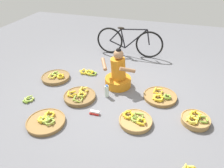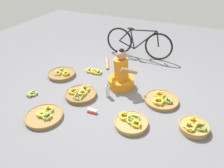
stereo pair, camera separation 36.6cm
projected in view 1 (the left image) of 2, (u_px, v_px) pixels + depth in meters
ground_plane at (115, 94)px, 4.01m from camera, size 10.00×10.00×0.00m
vendor_woman_front at (118, 74)px, 4.12m from camera, size 0.74×0.52×0.81m
bicycle_leaning at (129, 42)px, 5.29m from camera, size 1.70×0.08×0.73m
banana_basket_front_left at (56, 77)px, 4.46m from camera, size 0.59×0.59×0.14m
banana_basket_back_left at (46, 121)px, 3.32m from camera, size 0.61×0.61×0.13m
banana_basket_near_bicycle at (195, 120)px, 3.32m from camera, size 0.46×0.46×0.17m
banana_basket_front_right at (80, 96)px, 3.87m from camera, size 0.59×0.59×0.15m
banana_basket_front_center at (135, 121)px, 3.32m from camera, size 0.53×0.53×0.14m
banana_basket_back_right at (160, 96)px, 3.88m from camera, size 0.62×0.62×0.14m
loose_bananas_back_center at (28, 99)px, 3.82m from camera, size 0.21×0.23×0.07m
loose_bananas_near_vendor at (88, 72)px, 4.65m from camera, size 0.43×0.24×0.10m
water_bottle at (107, 91)px, 3.88m from camera, size 0.08×0.08×0.25m
packet_carton_stack at (95, 113)px, 3.51m from camera, size 0.16×0.07×0.06m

